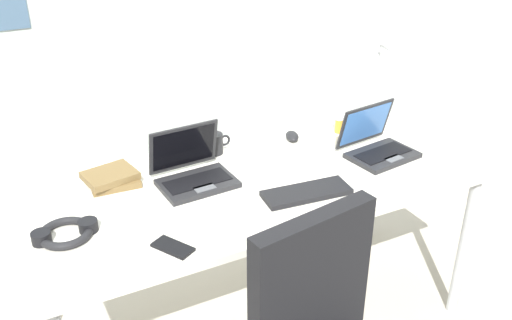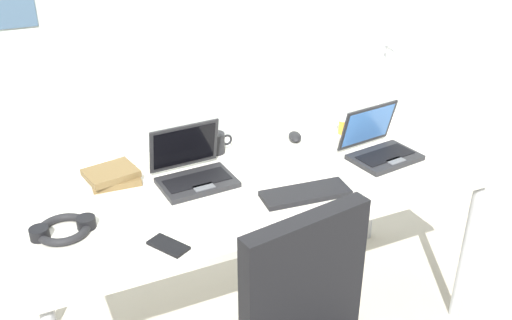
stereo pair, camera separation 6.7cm
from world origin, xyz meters
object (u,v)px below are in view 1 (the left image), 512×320
pill_bottle (339,124)px  book_stack (112,178)px  headphones (65,233)px  desk_lamp (380,78)px  cell_phone (173,247)px  external_keyboard (307,193)px  coffee_mug (215,143)px  laptop_back_right (193,172)px  computer_mouse (292,136)px  laptop_by_keyboard (377,145)px

pill_bottle → book_stack: size_ratio=0.37×
headphones → book_stack: book_stack is taller
desk_lamp → cell_phone: bearing=-155.7°
external_keyboard → cell_phone: external_keyboard is taller
headphones → coffee_mug: (0.68, 0.34, 0.03)m
headphones → pill_bottle: size_ratio=2.71×
laptop_back_right → external_keyboard: bearing=-40.3°
cell_phone → computer_mouse: bearing=5.7°
desk_lamp → laptop_by_keyboard: bearing=-127.9°
external_keyboard → coffee_mug: (-0.16, 0.48, 0.03)m
desk_lamp → pill_bottle: 0.32m
cell_phone → book_stack: book_stack is taller
cell_phone → coffee_mug: (0.39, 0.56, 0.04)m
computer_mouse → coffee_mug: size_ratio=0.85×
computer_mouse → headphones: 1.09m
laptop_back_right → computer_mouse: (0.53, 0.16, -0.03)m
laptop_back_right → computer_mouse: 0.55m
external_keyboard → pill_bottle: (0.42, 0.41, 0.03)m
laptop_by_keyboard → cell_phone: size_ratio=2.23×
external_keyboard → cell_phone: (-0.56, -0.09, -0.01)m
book_stack → laptop_back_right: bearing=-23.6°
desk_lamp → laptop_back_right: (-1.03, -0.19, -0.15)m
cell_phone → pill_bottle: pill_bottle is taller
cell_phone → coffee_mug: size_ratio=1.20×
desk_lamp → book_stack: size_ratio=1.88×
computer_mouse → headphones: headphones is taller
laptop_back_right → book_stack: size_ratio=1.38×
pill_bottle → desk_lamp: bearing=13.9°
laptop_back_right → cell_phone: (-0.22, -0.37, -0.04)m
laptop_back_right → book_stack: laptop_back_right is taller
computer_mouse → headphones: size_ratio=0.45×
pill_bottle → book_stack: 1.04m
desk_lamp → pill_bottle: size_ratio=5.07×
laptop_by_keyboard → computer_mouse: laptop_by_keyboard is taller
desk_lamp → computer_mouse: 0.53m
external_keyboard → headphones: 0.86m
cell_phone → external_keyboard: bearing=-20.3°
pill_bottle → book_stack: bearing=-179.9°
laptop_by_keyboard → book_stack: bearing=166.3°
headphones → laptop_back_right: bearing=16.4°
laptop_by_keyboard → coffee_mug: (-0.60, 0.33, 0.00)m
external_keyboard → book_stack: size_ratio=1.55×
computer_mouse → external_keyboard: bearing=-94.3°
laptop_back_right → laptop_by_keyboard: 0.79m
computer_mouse → pill_bottle: 0.23m
laptop_by_keyboard → headphones: bearing=-179.3°
laptop_by_keyboard → cell_phone: laptop_by_keyboard is taller
desk_lamp → headphones: desk_lamp is taller
cell_phone → laptop_back_right: bearing=30.1°
coffee_mug → laptop_back_right: bearing=-132.0°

